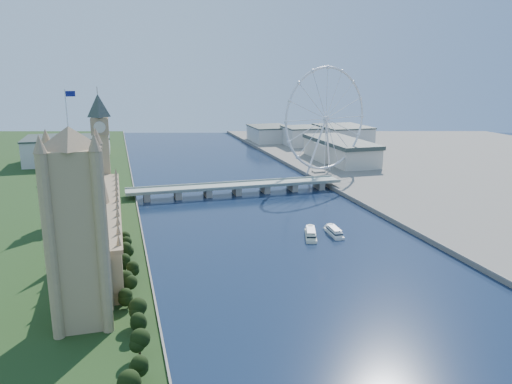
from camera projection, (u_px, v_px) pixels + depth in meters
name	position (u px, v px, depth m)	size (l,w,h in m)	color
ground	(390.00, 347.00, 228.08)	(2000.00, 2000.00, 0.00)	#182C45
tree_row	(130.00, 296.00, 257.80)	(7.94, 199.94, 20.68)	black
victoria_tower	(77.00, 222.00, 230.95)	(28.16, 28.16, 112.00)	tan
parliament_range	(102.00, 224.00, 348.88)	(24.00, 200.00, 70.00)	tan
big_ben	(100.00, 136.00, 438.34)	(20.02, 20.02, 110.00)	tan
westminster_bridge	(237.00, 187.00, 506.91)	(220.00, 22.00, 9.50)	gray
london_eye	(326.00, 119.00, 575.41)	(113.60, 39.12, 124.30)	silver
county_hall	(340.00, 163.00, 676.06)	(54.00, 144.00, 35.00)	beige
city_skyline	(222.00, 141.00, 757.86)	(505.00, 280.00, 32.00)	beige
tour_boat_near	(311.00, 237.00, 376.59)	(8.25, 32.15, 7.13)	beige
tour_boat_far	(334.00, 235.00, 382.08)	(7.52, 29.46, 6.51)	silver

